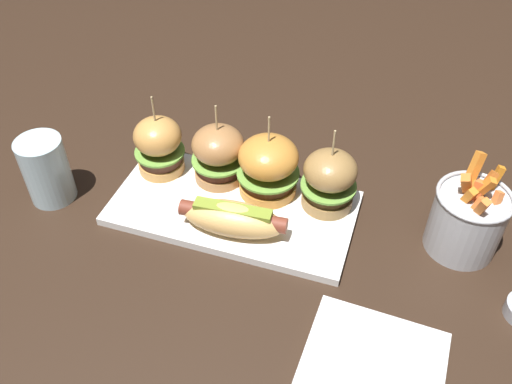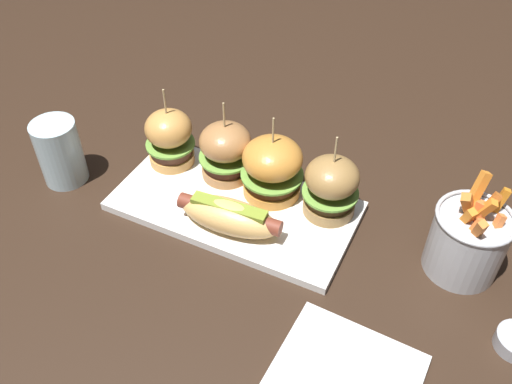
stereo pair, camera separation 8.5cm
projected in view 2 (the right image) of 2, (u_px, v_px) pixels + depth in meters
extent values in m
plane|color=black|center=(235.00, 209.00, 0.90)|extent=(3.00, 3.00, 0.00)
cube|color=white|center=(235.00, 206.00, 0.89)|extent=(0.39, 0.19, 0.01)
ellipsoid|color=#E2AE62|center=(229.00, 216.00, 0.83)|extent=(0.16, 0.07, 0.05)
cylinder|color=brown|center=(229.00, 214.00, 0.82)|extent=(0.17, 0.04, 0.02)
cube|color=olive|center=(229.00, 207.00, 0.81)|extent=(0.12, 0.03, 0.01)
cylinder|color=#CC8F47|center=(172.00, 157.00, 0.96)|extent=(0.08, 0.08, 0.02)
cylinder|color=brown|center=(171.00, 149.00, 0.95)|extent=(0.07, 0.07, 0.02)
cylinder|color=#6B9E3D|center=(170.00, 144.00, 0.94)|extent=(0.08, 0.08, 0.00)
ellipsoid|color=#CC8F47|center=(168.00, 128.00, 0.92)|extent=(0.08, 0.08, 0.06)
cylinder|color=tan|center=(165.00, 105.00, 0.89)|extent=(0.00, 0.00, 0.06)
cylinder|color=#A57040|center=(227.00, 170.00, 0.93)|extent=(0.08, 0.08, 0.02)
cylinder|color=#462217|center=(226.00, 162.00, 0.92)|extent=(0.08, 0.08, 0.02)
cylinder|color=#6B9E3D|center=(226.00, 157.00, 0.91)|extent=(0.09, 0.09, 0.00)
ellipsoid|color=#A57040|center=(225.00, 142.00, 0.89)|extent=(0.09, 0.09, 0.06)
cylinder|color=tan|center=(224.00, 119.00, 0.86)|extent=(0.00, 0.00, 0.06)
cylinder|color=#CA8434|center=(272.00, 187.00, 0.90)|extent=(0.09, 0.09, 0.02)
cylinder|color=#492712|center=(272.00, 179.00, 0.89)|extent=(0.09, 0.09, 0.02)
cylinder|color=#6B9E3D|center=(272.00, 174.00, 0.88)|extent=(0.10, 0.10, 0.00)
ellipsoid|color=#CA8434|center=(272.00, 158.00, 0.86)|extent=(0.10, 0.10, 0.06)
cylinder|color=tan|center=(273.00, 134.00, 0.83)|extent=(0.00, 0.00, 0.06)
cylinder|color=olive|center=(329.00, 205.00, 0.87)|extent=(0.08, 0.08, 0.02)
cylinder|color=#412D13|center=(330.00, 197.00, 0.85)|extent=(0.08, 0.08, 0.02)
cylinder|color=#6B9E3D|center=(330.00, 192.00, 0.85)|extent=(0.09, 0.09, 0.00)
ellipsoid|color=olive|center=(332.00, 177.00, 0.83)|extent=(0.08, 0.08, 0.06)
cylinder|color=tan|center=(335.00, 154.00, 0.80)|extent=(0.00, 0.00, 0.06)
cylinder|color=#B7BABF|center=(466.00, 244.00, 0.77)|extent=(0.11, 0.11, 0.10)
torus|color=#B7BABF|center=(476.00, 217.00, 0.74)|extent=(0.11, 0.11, 0.01)
cube|color=orange|center=(464.00, 217.00, 0.76)|extent=(0.04, 0.03, 0.06)
cube|color=orange|center=(477.00, 224.00, 0.74)|extent=(0.02, 0.03, 0.07)
cube|color=orange|center=(463.00, 222.00, 0.75)|extent=(0.03, 0.03, 0.07)
cube|color=orange|center=(474.00, 217.00, 0.74)|extent=(0.05, 0.02, 0.08)
cube|color=orange|center=(493.00, 233.00, 0.74)|extent=(0.02, 0.03, 0.06)
cube|color=#C96523|center=(478.00, 217.00, 0.74)|extent=(0.04, 0.04, 0.08)
cube|color=orange|center=(471.00, 202.00, 0.75)|extent=(0.03, 0.05, 0.09)
cube|color=orange|center=(470.00, 235.00, 0.73)|extent=(0.03, 0.02, 0.06)
cube|color=orange|center=(476.00, 234.00, 0.72)|extent=(0.02, 0.04, 0.07)
cube|color=orange|center=(493.00, 211.00, 0.75)|extent=(0.03, 0.03, 0.08)
cube|color=orange|center=(469.00, 211.00, 0.75)|extent=(0.04, 0.04, 0.08)
cube|color=white|center=(341.00, 384.00, 0.67)|extent=(0.18, 0.18, 0.01)
cylinder|color=silver|center=(60.00, 152.00, 0.91)|extent=(0.07, 0.07, 0.11)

